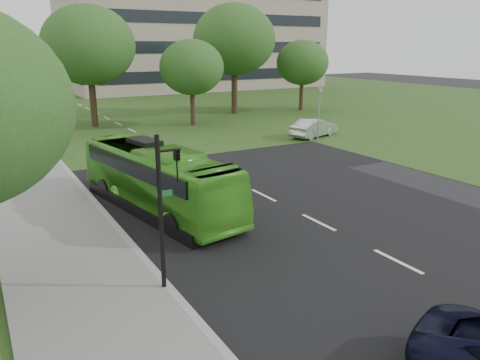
{
  "coord_description": "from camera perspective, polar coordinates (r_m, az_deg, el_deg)",
  "views": [
    {
      "loc": [
        -11.28,
        -11.37,
        6.71
      ],
      "look_at": [
        -2.41,
        4.01,
        1.6
      ],
      "focal_mm": 35.0,
      "sensor_mm": 36.0,
      "label": 1
    }
  ],
  "objects": [
    {
      "name": "traffic_light",
      "position": [
        12.81,
        -9.13,
        -2.65
      ],
      "size": [
        0.72,
        0.21,
        4.51
      ],
      "rotation": [
        0.0,
        0.0,
        0.21
      ],
      "color": "black",
      "rests_on": "ground"
    },
    {
      "name": "tree_park_e",
      "position": [
        51.24,
        7.62,
        13.99
      ],
      "size": [
        5.5,
        5.5,
        7.33
      ],
      "color": "black",
      "rests_on": "ground"
    },
    {
      "name": "ground",
      "position": [
        17.36,
        13.74,
        -7.16
      ],
      "size": [
        160.0,
        160.0,
        0.0
      ],
      "primitive_type": "plane",
      "color": "black",
      "rests_on": "ground"
    },
    {
      "name": "tree_park_d",
      "position": [
        48.08,
        -0.71,
        16.74
      ],
      "size": [
        8.14,
        8.14,
        10.76
      ],
      "color": "black",
      "rests_on": "ground"
    },
    {
      "name": "sedan",
      "position": [
        36.14,
        8.97,
        6.3
      ],
      "size": [
        4.56,
        2.67,
        1.42
      ],
      "primitive_type": "imported",
      "rotation": [
        0.0,
        0.0,
        1.86
      ],
      "color": "silver",
      "rests_on": "ground"
    },
    {
      "name": "street_surfaces",
      "position": [
        36.44,
        -12.08,
        5.13
      ],
      "size": [
        120.0,
        120.0,
        0.15
      ],
      "color": "black",
      "rests_on": "ground"
    },
    {
      "name": "tree_park_c",
      "position": [
        40.99,
        -5.92,
        13.49
      ],
      "size": [
        5.48,
        5.48,
        7.28
      ],
      "color": "black",
      "rests_on": "ground"
    },
    {
      "name": "bus",
      "position": [
        19.84,
        -10.03,
        0.14
      ],
      "size": [
        3.87,
        9.95,
        2.7
      ],
      "primitive_type": "imported",
      "rotation": [
        0.0,
        0.0,
        0.17
      ],
      "color": "green",
      "rests_on": "ground"
    },
    {
      "name": "tree_park_b",
      "position": [
        41.81,
        -18.0,
        15.35
      ],
      "size": [
        7.62,
        7.62,
        9.99
      ],
      "color": "black",
      "rests_on": "ground"
    },
    {
      "name": "camera_pole",
      "position": [
        33.7,
        9.6,
        8.7
      ],
      "size": [
        0.38,
        0.35,
        3.91
      ],
      "rotation": [
        0.0,
        0.0,
        -0.25
      ],
      "color": "gray",
      "rests_on": "ground"
    },
    {
      "name": "office_building",
      "position": [
        80.72,
        -5.92,
        20.09
      ],
      "size": [
        40.1,
        20.1,
        25.0
      ],
      "color": "gray",
      "rests_on": "ground"
    }
  ]
}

